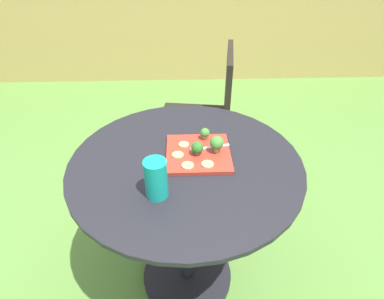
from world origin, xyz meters
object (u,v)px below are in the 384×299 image
object	(u,v)px
drinking_glass	(156,180)
salad_plate	(198,153)
patio_chair	(209,111)
fork	(206,148)

from	to	relation	value
drinking_glass	salad_plate	bearing A→B (deg)	55.41
patio_chair	fork	bearing A→B (deg)	-95.68
salad_plate	fork	xyz separation A→B (m)	(0.03, 0.02, 0.01)
drinking_glass	patio_chair	bearing A→B (deg)	75.38
salad_plate	fork	size ratio (longest dim) A/B	1.58
patio_chair	drinking_glass	distance (m)	1.04
salad_plate	drinking_glass	xyz separation A→B (m)	(-0.15, -0.21, 0.05)
salad_plate	drinking_glass	size ratio (longest dim) A/B	1.78
drinking_glass	fork	distance (m)	0.30
patio_chair	salad_plate	world-z (taller)	patio_chair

